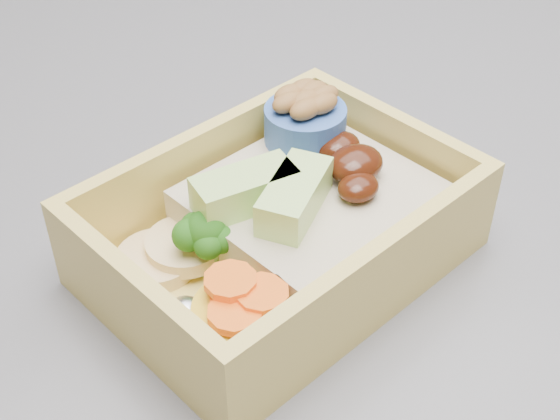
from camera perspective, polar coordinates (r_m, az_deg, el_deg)
bento_box at (r=0.42m, az=0.40°, el=-0.80°), size 0.21×0.16×0.07m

